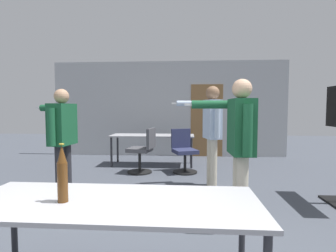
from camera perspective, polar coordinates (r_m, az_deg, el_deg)
back_wall at (r=7.57m, az=0.25°, el=3.67°), size 6.68×0.12×2.71m
conference_table_near at (r=1.95m, az=-11.92°, el=-17.25°), size 2.04×0.77×0.73m
conference_table_far at (r=6.33m, az=-3.40°, el=-2.57°), size 1.99×0.68×0.73m
person_center_tall at (r=4.58m, az=9.44°, el=0.06°), size 0.87×0.58×1.75m
person_left_plaid at (r=4.36m, az=-22.13°, el=-1.33°), size 0.76×0.73×1.67m
person_near_casual at (r=3.19m, az=15.36°, el=-2.37°), size 0.80×0.65×1.71m
office_chair_mid_tucked at (r=5.60m, az=-5.47°, el=-5.58°), size 0.60×0.54×0.96m
office_chair_far_right at (r=5.67m, az=3.45°, el=-5.71°), size 0.61×0.65×0.92m
beer_bottle at (r=1.94m, az=-22.00°, el=-9.76°), size 0.07×0.07×0.40m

